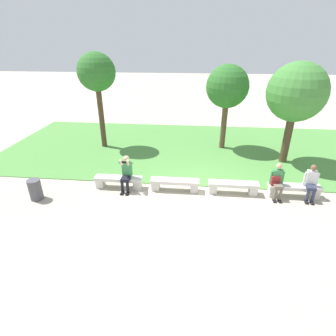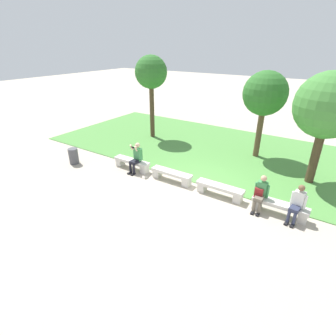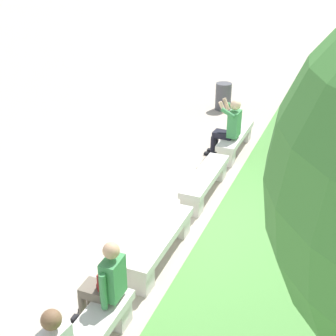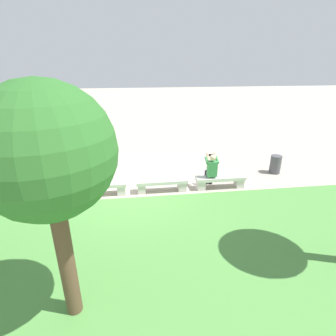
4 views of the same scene
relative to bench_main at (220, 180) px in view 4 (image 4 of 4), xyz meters
The scene contains 12 objects.
ground_plane 3.23m from the bench_main, ahead, with size 80.00×80.00×0.00m, color #B2A593.
grass_strip 5.44m from the bench_main, 53.75° to the left, with size 20.23×8.00×0.03m, color #518E42.
bench_main is the anchor object (origin of this frame).
bench_near 2.14m from the bench_main, ahead, with size 1.80×0.40×0.45m.
bench_mid 4.28m from the bench_main, ahead, with size 1.80×0.40×0.45m.
bench_far 6.42m from the bench_main, ahead, with size 1.80×0.40×0.45m.
person_photographer 0.57m from the bench_main, 12.52° to the right, with size 0.48×0.73×1.32m.
person_distant 5.78m from the bench_main, ahead, with size 0.48×0.67×1.26m.
person_companion 6.91m from the bench_main, ahead, with size 0.48×0.71×1.26m.
backpack 5.71m from the bench_main, ahead, with size 0.28×0.24×0.43m.
tree_right_background 6.87m from the bench_main, 47.13° to the left, with size 2.03×2.03×4.14m.
trash_bin 2.90m from the bench_main, 158.40° to the right, with size 0.44×0.44×0.75m, color #4C4C51.
Camera 4 is at (-0.19, 8.32, 4.31)m, focal length 28.00 mm.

